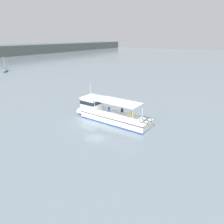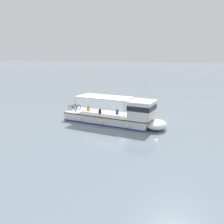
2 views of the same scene
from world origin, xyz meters
TOP-DOWN VIEW (x-y plane):
  - ground_plane at (0.00, 0.00)m, footprint 400.00×400.00m
  - ferry_main at (2.08, -0.79)m, footprint 4.30×13.00m
  - sailboat_near_starboard at (22.33, 55.55)m, footprint 4.40×4.37m

SIDE VIEW (x-z plane):
  - ground_plane at x=0.00m, z-range 0.00..0.00m
  - sailboat_near_starboard at x=22.33m, z-range -2.16..3.24m
  - ferry_main at x=2.08m, z-range -1.64..3.68m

